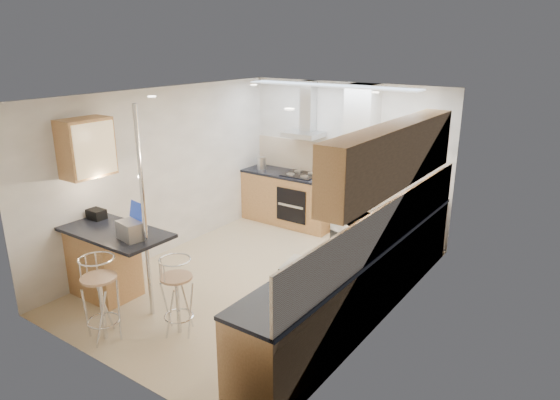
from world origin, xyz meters
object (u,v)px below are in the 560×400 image
Objects in this scene: laptop at (131,230)px; bar_stool_end at (177,296)px; microwave at (356,229)px; bar_stool_near at (101,299)px; bread_bin at (300,273)px.

laptop is 0.34× the size of bar_stool_end.
bar_stool_near is (-1.96, -2.09, -0.57)m from microwave.
laptop is 0.83× the size of bread_bin.
bar_stool_near is at bearing 166.10° from bar_stool_end.
microwave reaches higher than bread_bin.
microwave is 2.15m from bar_stool_end.
bar_stool_near is 0.81m from bar_stool_end.
bar_stool_end is at bearing 39.94° from bar_stool_near.
microwave is at bearing -9.07° from bar_stool_end.
bar_stool_near is at bearing 154.75° from microwave.
laptop is 2.18m from bread_bin.
microwave is at bearing 82.55° from bread_bin.
microwave is 0.55× the size of bar_stool_end.
bar_stool_end is (0.59, 0.55, -0.03)m from bar_stool_near.
bar_stool_near is at bearing -64.43° from laptop.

